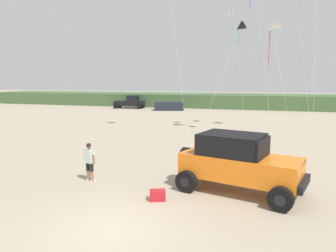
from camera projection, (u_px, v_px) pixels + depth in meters
name	position (u px, v px, depth m)	size (l,w,h in m)	color
ground_plane	(111.00, 229.00, 9.06)	(220.00, 220.00, 0.00)	tan
dune_ridge	(237.00, 101.00, 50.68)	(90.00, 9.58, 2.08)	#426038
jeep	(238.00, 162.00, 11.94)	(5.02, 3.39, 2.26)	orange
person_watching	(89.00, 160.00, 13.24)	(0.61, 0.38, 1.67)	#8C664C
cooler_box	(157.00, 195.00, 11.24)	(0.56, 0.36, 0.38)	#B21E23
distant_pickup	(130.00, 102.00, 48.63)	(4.83, 2.99, 1.98)	black
distant_sedan	(169.00, 106.00, 45.18)	(4.20, 1.70, 1.20)	#1E232D
kite_red_delta	(273.00, 27.00, 20.50)	(2.14, 3.67, 8.43)	white
kite_yellow_diamond	(240.00, 27.00, 23.67)	(2.92, 4.87, 8.81)	black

